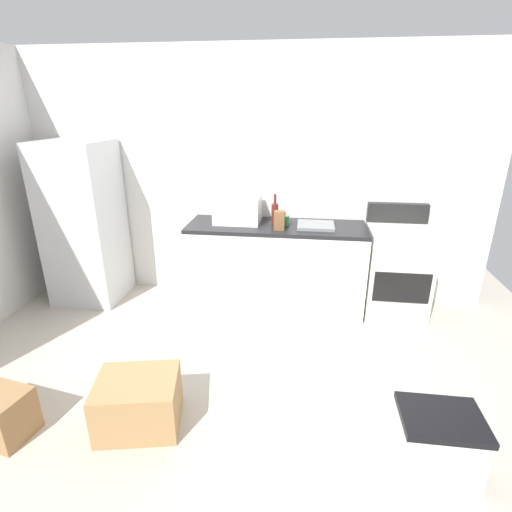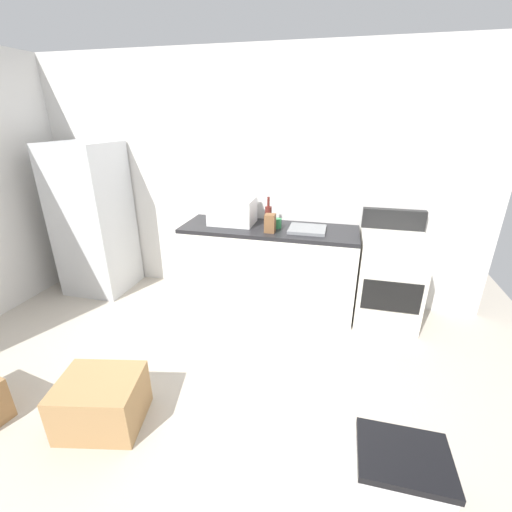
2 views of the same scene
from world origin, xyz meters
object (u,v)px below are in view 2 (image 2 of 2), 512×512
object	(u,v)px
refrigerator	(94,220)
wine_bottle	(268,215)
microwave	(232,211)
knife_block	(270,223)
storage_bin	(399,479)
coffee_mug	(278,223)
stove_oven	(388,278)
cardboard_box_medium	(101,402)

from	to	relation	value
refrigerator	wine_bottle	xyz separation A→B (m)	(2.03, 0.12, 0.16)
microwave	knife_block	distance (m)	0.49
wine_bottle	storage_bin	size ratio (longest dim) A/B	0.65
wine_bottle	knife_block	distance (m)	0.22
refrigerator	coffee_mug	world-z (taller)	refrigerator
microwave	wine_bottle	world-z (taller)	wine_bottle
microwave	wine_bottle	bearing A→B (deg)	2.99
microwave	wine_bottle	distance (m)	0.38
storage_bin	stove_oven	bearing A→B (deg)	86.86
knife_block	storage_bin	world-z (taller)	knife_block
stove_oven	storage_bin	world-z (taller)	stove_oven
wine_bottle	coffee_mug	xyz separation A→B (m)	(0.11, -0.07, -0.06)
cardboard_box_medium	microwave	bearing A→B (deg)	79.39
coffee_mug	storage_bin	bearing A→B (deg)	-61.99
microwave	cardboard_box_medium	xyz separation A→B (m)	(-0.35, -1.88, -0.86)
microwave	cardboard_box_medium	bearing A→B (deg)	-100.61
stove_oven	storage_bin	size ratio (longest dim) A/B	2.39
microwave	storage_bin	xyz separation A→B (m)	(1.52, -1.98, -0.84)
wine_bottle	cardboard_box_medium	world-z (taller)	wine_bottle
refrigerator	storage_bin	bearing A→B (deg)	-30.69
refrigerator	cardboard_box_medium	world-z (taller)	refrigerator
microwave	knife_block	size ratio (longest dim) A/B	2.56
storage_bin	cardboard_box_medium	bearing A→B (deg)	177.06
stove_oven	cardboard_box_medium	size ratio (longest dim) A/B	2.09
microwave	wine_bottle	xyz separation A→B (m)	(0.38, 0.02, -0.03)
wine_bottle	refrigerator	bearing A→B (deg)	-176.56
refrigerator	knife_block	distance (m)	2.10
refrigerator	stove_oven	distance (m)	3.29
knife_block	wine_bottle	bearing A→B (deg)	106.41
refrigerator	cardboard_box_medium	size ratio (longest dim) A/B	3.24
refrigerator	knife_block	xyz separation A→B (m)	(2.09, -0.09, 0.14)
coffee_mug	stove_oven	bearing A→B (deg)	0.30
microwave	storage_bin	world-z (taller)	microwave
knife_block	storage_bin	bearing A→B (deg)	-58.96
refrigerator	coffee_mug	bearing A→B (deg)	1.32
wine_bottle	stove_oven	bearing A→B (deg)	-3.08
stove_oven	wine_bottle	xyz separation A→B (m)	(-1.24, 0.07, 0.54)
wine_bottle	storage_bin	bearing A→B (deg)	-60.37
stove_oven	microwave	bearing A→B (deg)	178.35
knife_block	cardboard_box_medium	bearing A→B (deg)	-115.29
microwave	coffee_mug	size ratio (longest dim) A/B	4.60
coffee_mug	cardboard_box_medium	world-z (taller)	coffee_mug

